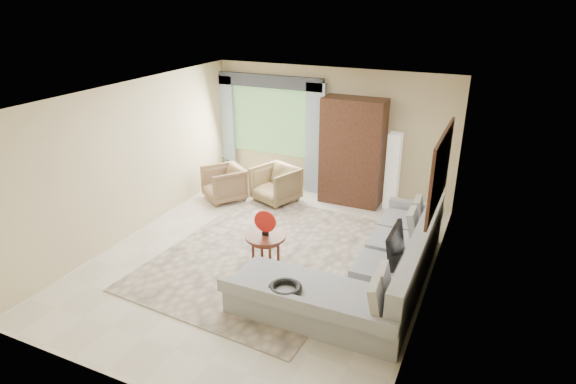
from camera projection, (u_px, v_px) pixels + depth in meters
The scene contains 17 objects.
ground at pixel (265, 258), 7.68m from camera, with size 6.00×6.00×0.00m, color silver.
area_rug at pixel (266, 254), 7.78m from camera, with size 3.00×4.00×0.02m, color #C3AF9A.
sectional_sofa at pixel (372, 273), 6.74m from camera, with size 2.30×3.46×0.90m.
tv_screen at pixel (396, 245), 6.58m from camera, with size 0.06×0.74×0.48m, color black.
garden_hose at pixel (285, 288), 5.93m from camera, with size 0.43×0.43×0.09m, color black.
coffee_table at pixel (266, 252), 7.21m from camera, with size 0.60×0.60×0.60m.
red_disc at pixel (265, 221), 7.01m from camera, with size 0.34×0.34×0.03m, color #B11711.
armchair_left at pixel (224, 184), 9.71m from camera, with size 0.74×0.76×0.69m, color #926E4F.
armchair_right at pixel (276, 184), 9.63m from camera, with size 0.77×0.80×0.72m, color #937D50.
potted_plant at pixel (229, 167), 10.86m from camera, with size 0.49×0.42×0.54m, color #999999.
armoire at pixel (352, 152), 9.35m from camera, with size 1.20×0.55×2.10m, color black.
floor_lamp at pixel (393, 171), 9.21m from camera, with size 0.24×0.24×1.50m, color silver.
window at pixel (271, 121), 10.15m from camera, with size 1.80×0.04×1.40m, color #669E59.
curtain_left at pixel (226, 128), 10.58m from camera, with size 0.40×0.08×2.30m, color #9EB7CC.
curtain_right at pixel (315, 140), 9.77m from camera, with size 0.40×0.08×2.30m, color #9EB7CC.
valance at pixel (268, 81), 9.77m from camera, with size 2.40×0.12×0.26m, color #1E232D.
wall_mirror at pixel (440, 170), 6.36m from camera, with size 0.05×1.70×1.05m.
Camera 1 is at (3.11, -5.93, 3.92)m, focal length 30.00 mm.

